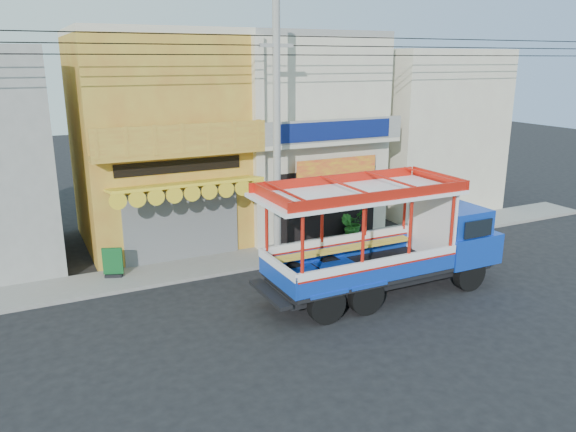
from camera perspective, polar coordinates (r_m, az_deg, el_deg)
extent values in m
plane|color=black|center=(18.28, 6.26, -7.52)|extent=(90.00, 90.00, 0.00)
cube|color=slate|center=(21.50, 0.53, -3.65)|extent=(30.00, 2.00, 0.12)
cube|color=#B47028|center=(22.91, -13.13, 7.30)|extent=(6.00, 6.00, 8.00)
cube|color=#595B5E|center=(20.58, -10.69, -0.90)|extent=(4.20, 0.10, 2.60)
cube|color=gold|center=(19.49, -10.34, 3.21)|extent=(5.20, 1.50, 0.31)
cube|color=#B47028|center=(19.69, -10.81, 6.27)|extent=(6.00, 0.70, 0.18)
cube|color=#B47028|center=(19.32, -10.65, 7.75)|extent=(6.00, 0.12, 0.95)
cube|color=black|center=(20.08, -10.99, 4.99)|extent=(4.50, 0.04, 0.45)
cube|color=beige|center=(22.71, -13.80, 17.63)|extent=(6.00, 6.00, 0.24)
cube|color=beige|center=(24.96, 0.50, 8.36)|extent=(6.00, 6.00, 8.00)
cube|color=black|center=(22.82, 3.91, 1.24)|extent=(4.60, 0.12, 2.80)
cube|color=yellow|center=(22.43, 5.00, 4.63)|extent=(3.60, 0.05, 1.00)
cube|color=beige|center=(22.05, 4.47, 7.48)|extent=(6.00, 0.70, 0.18)
cube|color=gray|center=(21.73, 4.90, 8.68)|extent=(6.00, 0.12, 0.85)
cube|color=navy|center=(21.67, 5.00, 8.66)|extent=(4.80, 0.06, 0.70)
cube|color=gray|center=(24.78, 0.52, 17.86)|extent=(6.00, 6.00, 0.24)
cube|color=beige|center=(20.87, -2.97, 6.91)|extent=(0.35, 0.30, 8.00)
cube|color=beige|center=(28.81, 13.16, 8.54)|extent=(6.00, 6.00, 7.60)
cylinder|color=gray|center=(19.40, -1.15, 7.75)|extent=(0.26, 0.26, 9.00)
cube|color=gray|center=(19.22, -1.20, 16.94)|extent=(1.20, 0.12, 0.12)
cylinder|color=black|center=(19.67, 1.55, 16.04)|extent=(28.00, 0.04, 0.04)
cylinder|color=black|center=(19.67, 1.56, 16.91)|extent=(28.00, 0.04, 0.04)
cylinder|color=black|center=(19.68, 1.56, 17.78)|extent=(28.00, 0.04, 0.04)
cylinder|color=black|center=(18.93, 17.94, -5.61)|extent=(1.10, 0.31, 1.10)
cylinder|color=black|center=(20.36, 13.87, -3.79)|extent=(1.10, 0.31, 1.10)
cylinder|color=black|center=(16.54, 7.92, -8.08)|extent=(1.10, 0.31, 1.10)
cylinder|color=black|center=(18.17, 4.21, -5.75)|extent=(1.10, 0.31, 1.10)
cylinder|color=black|center=(15.89, 3.93, -8.99)|extent=(1.10, 0.31, 1.10)
cylinder|color=black|center=(17.57, 0.47, -6.46)|extent=(1.10, 0.31, 1.10)
cube|color=black|center=(18.00, 9.55, -5.76)|extent=(7.39, 1.82, 0.31)
cube|color=blue|center=(19.55, 16.46, -2.59)|extent=(1.98, 2.42, 0.99)
cube|color=blue|center=(19.19, 16.30, -0.16)|extent=(1.54, 2.23, 0.82)
cube|color=black|center=(19.72, 17.94, -0.04)|extent=(0.07, 1.94, 0.60)
cube|color=black|center=(17.43, 7.15, -5.61)|extent=(5.45, 2.43, 0.13)
cube|color=blue|center=(16.41, 9.45, -5.65)|extent=(5.44, 0.09, 0.66)
cube|color=white|center=(16.30, 9.49, -4.68)|extent=(5.44, 0.11, 0.24)
cube|color=blue|center=(18.22, 5.18, -3.31)|extent=(5.44, 0.09, 0.66)
cube|color=white|center=(18.13, 5.20, -2.42)|extent=(5.44, 0.11, 0.24)
cylinder|color=red|center=(14.72, 1.48, -2.93)|extent=(0.10, 0.10, 1.76)
cylinder|color=red|center=(16.69, -2.19, -0.69)|extent=(0.10, 0.10, 1.76)
cube|color=white|center=(18.64, 14.34, -0.57)|extent=(0.09, 2.23, 2.47)
cube|color=white|center=(16.64, 7.12, 2.29)|extent=(6.11, 2.70, 0.11)
cube|color=red|center=(16.60, 7.15, 2.95)|extent=(5.89, 2.59, 0.29)
cube|color=black|center=(19.83, -17.27, -5.75)|extent=(0.63, 0.48, 0.10)
cube|color=#0D481C|center=(19.66, -17.39, -4.37)|extent=(0.64, 0.31, 0.91)
imported|color=#1D5618|center=(23.34, 6.62, -0.66)|extent=(1.27, 1.24, 1.07)
imported|color=#1D5618|center=(22.79, 6.14, -1.11)|extent=(0.72, 0.70, 1.02)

